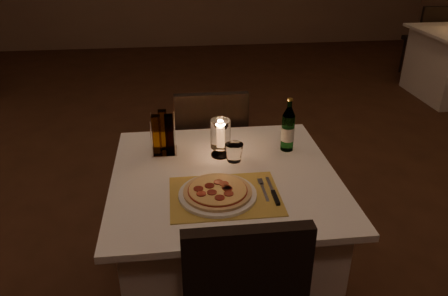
{
  "coord_description": "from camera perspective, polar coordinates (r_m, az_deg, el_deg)",
  "views": [
    {
      "loc": [
        -0.16,
        -2.14,
        1.72
      ],
      "look_at": [
        0.04,
        -0.44,
        0.86
      ],
      "focal_mm": 35.0,
      "sensor_mm": 36.0,
      "label": 1
    }
  ],
  "objects": [
    {
      "name": "knife",
      "position": [
        1.8,
        6.58,
        -6.08
      ],
      "size": [
        0.02,
        0.22,
        0.01
      ],
      "color": "black",
      "rests_on": "placemat"
    },
    {
      "name": "neighbor_chair_rb",
      "position": [
        6.13,
        25.33,
        13.26
      ],
      "size": [
        0.42,
        0.42,
        0.9
      ],
      "color": "black",
      "rests_on": "ground"
    },
    {
      "name": "plate",
      "position": [
        1.79,
        -0.84,
        -6.07
      ],
      "size": [
        0.32,
        0.32,
        0.01
      ],
      "primitive_type": "cylinder",
      "color": "white",
      "rests_on": "placemat"
    },
    {
      "name": "tumbler",
      "position": [
        2.04,
        1.33,
        -0.58
      ],
      "size": [
        0.09,
        0.09,
        0.09
      ],
      "primitive_type": null,
      "color": "white",
      "rests_on": "main_table"
    },
    {
      "name": "floor",
      "position": [
        2.76,
        -2.01,
        -12.14
      ],
      "size": [
        8.0,
        10.0,
        0.02
      ],
      "primitive_type": "cube",
      "color": "#472616",
      "rests_on": "ground"
    },
    {
      "name": "chair_far",
      "position": [
        2.67,
        -1.76,
        0.71
      ],
      "size": [
        0.42,
        0.42,
        0.9
      ],
      "color": "black",
      "rests_on": "ground"
    },
    {
      "name": "placemat",
      "position": [
        1.8,
        0.12,
        -6.25
      ],
      "size": [
        0.45,
        0.34,
        0.0
      ],
      "primitive_type": "cube",
      "color": "gold",
      "rests_on": "main_table"
    },
    {
      "name": "hurricane_candle",
      "position": [
        2.06,
        -0.46,
        1.69
      ],
      "size": [
        0.1,
        0.1,
        0.18
      ],
      "color": "white",
      "rests_on": "main_table"
    },
    {
      "name": "pizza",
      "position": [
        1.78,
        -0.84,
        -5.63
      ],
      "size": [
        0.28,
        0.28,
        0.02
      ],
      "color": "#D8B77F",
      "rests_on": "plate"
    },
    {
      "name": "fork",
      "position": [
        1.85,
        5.1,
        -5.23
      ],
      "size": [
        0.02,
        0.18,
        0.0
      ],
      "color": "silver",
      "rests_on": "placemat"
    },
    {
      "name": "cruet_caddy",
      "position": [
        2.11,
        -7.94,
        1.73
      ],
      "size": [
        0.12,
        0.12,
        0.21
      ],
      "color": "white",
      "rests_on": "main_table"
    },
    {
      "name": "main_table",
      "position": [
        2.16,
        0.06,
        -11.82
      ],
      "size": [
        1.0,
        1.0,
        0.74
      ],
      "color": "white",
      "rests_on": "ground"
    },
    {
      "name": "water_bottle",
      "position": [
        2.14,
        8.35,
        2.41
      ],
      "size": [
        0.06,
        0.06,
        0.27
      ],
      "color": "#5CAC61",
      "rests_on": "main_table"
    }
  ]
}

